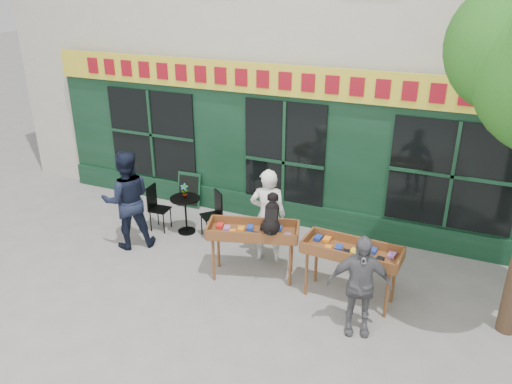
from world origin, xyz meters
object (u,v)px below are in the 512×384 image
at_px(dog, 272,214).
at_px(man_right, 359,285).
at_px(book_cart_right, 351,254).
at_px(woman, 268,215).
at_px(man_left, 127,200).
at_px(bistro_table, 185,208).
at_px(book_cart_center, 253,234).

xyz_separation_m(dog, man_right, (1.63, -0.69, -0.51)).
xyz_separation_m(dog, book_cart_right, (1.33, 0.06, -0.47)).
height_order(woman, man_right, woman).
height_order(man_right, man_left, man_left).
bearing_deg(man_right, woman, 128.30).
relative_size(woman, man_left, 0.92).
xyz_separation_m(woman, bistro_table, (-1.91, 0.29, -0.34)).
height_order(book_cart_center, man_left, man_left).
distance_m(dog, man_left, 2.98).
distance_m(book_cart_center, book_cart_right, 1.68).
bearing_deg(man_left, book_cart_right, 139.47).
bearing_deg(woman, man_right, 128.11).
distance_m(book_cart_right, man_left, 4.30).
bearing_deg(dog, man_right, -39.80).
xyz_separation_m(dog, bistro_table, (-2.26, 0.99, -0.75)).
distance_m(book_cart_center, dog, 0.59).
xyz_separation_m(book_cart_right, man_right, (0.30, -0.75, -0.04)).
xyz_separation_m(book_cart_center, bistro_table, (-1.91, 0.94, -0.28)).
bearing_deg(book_cart_right, woman, 162.48).
bearing_deg(bistro_table, man_left, -127.87).
bearing_deg(bistro_table, book_cart_right, -14.55).
distance_m(bistro_table, man_left, 1.21).
xyz_separation_m(man_right, man_left, (-4.60, 0.78, 0.18)).
bearing_deg(dog, bistro_table, 139.57).
bearing_deg(man_right, book_cart_right, 95.20).
xyz_separation_m(book_cart_right, man_left, (-4.30, 0.03, 0.14)).
relative_size(book_cart_center, book_cart_right, 1.05).
xyz_separation_m(book_cart_center, man_left, (-2.61, 0.04, 0.14)).
distance_m(woman, man_left, 2.69).
height_order(dog, bistro_table, dog).
height_order(man_right, bistro_table, man_right).
bearing_deg(book_cart_center, dog, -24.92).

